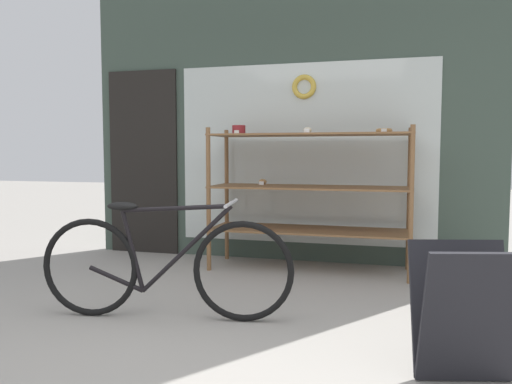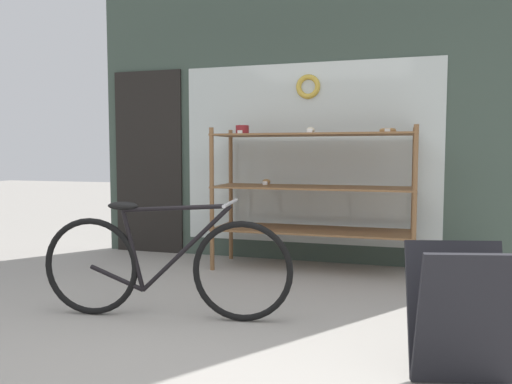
# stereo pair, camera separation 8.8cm
# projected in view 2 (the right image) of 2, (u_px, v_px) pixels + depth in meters

# --- Properties ---
(ground_plane) EXTENTS (30.00, 30.00, 0.00)m
(ground_plane) POSITION_uv_depth(u_px,v_px,m) (168.00, 370.00, 2.67)
(ground_plane) COLOR gray
(storefront_facade) EXTENTS (4.42, 0.13, 3.77)m
(storefront_facade) POSITION_uv_depth(u_px,v_px,m) (286.00, 92.00, 5.33)
(storefront_facade) COLOR #3D4C42
(storefront_facade) RESTS_ON ground_plane
(display_case) EXTENTS (1.95, 0.60, 1.43)m
(display_case) POSITION_uv_depth(u_px,v_px,m) (312.00, 185.00, 4.88)
(display_case) COLOR brown
(display_case) RESTS_ON ground_plane
(bicycle) EXTENTS (1.78, 0.46, 0.83)m
(bicycle) POSITION_uv_depth(u_px,v_px,m) (164.00, 265.00, 3.49)
(bicycle) COLOR black
(bicycle) RESTS_ON ground_plane
(sandwich_board) EXTENTS (0.58, 0.49, 0.69)m
(sandwich_board) POSITION_uv_depth(u_px,v_px,m) (463.00, 315.00, 2.48)
(sandwich_board) COLOR #232328
(sandwich_board) RESTS_ON ground_plane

